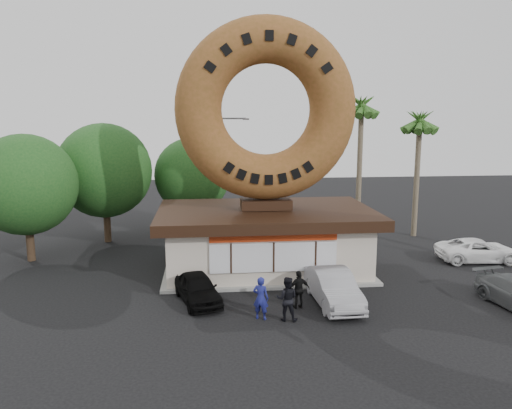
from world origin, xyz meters
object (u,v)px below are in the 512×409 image
at_px(person_right, 299,290).
at_px(car_black, 198,288).
at_px(person_left, 261,298).
at_px(car_white, 478,250).
at_px(giant_donut, 266,110).
at_px(donut_shop, 266,237).
at_px(car_silver, 333,288).
at_px(person_center, 287,299).
at_px(street_lamp, 223,167).

relative_size(person_right, car_black, 0.44).
bearing_deg(person_left, person_right, -127.75).
bearing_deg(car_white, person_right, 121.59).
bearing_deg(giant_donut, person_right, -82.38).
bearing_deg(donut_shop, person_right, -82.36).
bearing_deg(donut_shop, car_silver, -65.96).
bearing_deg(person_right, giant_donut, -93.78).
xyz_separation_m(donut_shop, person_left, (-1.00, -6.52, -0.88)).
distance_m(donut_shop, car_black, 5.74).
relative_size(person_center, car_silver, 0.40).
bearing_deg(person_right, street_lamp, -91.92).
bearing_deg(car_silver, car_white, 26.79).
height_order(car_black, car_white, car_white).
relative_size(giant_donut, car_black, 2.47).
relative_size(person_center, person_right, 1.09).
xyz_separation_m(person_left, car_silver, (3.32, 1.31, -0.14)).
height_order(car_black, car_silver, car_silver).
relative_size(car_silver, car_white, 0.98).
bearing_deg(giant_donut, person_left, -98.67).
bearing_deg(car_black, giant_donut, 35.51).
height_order(giant_donut, street_lamp, giant_donut).
bearing_deg(car_white, car_black, 111.00).
bearing_deg(giant_donut, person_center, -89.78).
relative_size(giant_donut, person_left, 5.19).
bearing_deg(person_right, person_center, 47.60).
distance_m(street_lamp, person_left, 16.94).
height_order(person_center, car_black, person_center).
distance_m(giant_donut, car_white, 14.37).
bearing_deg(person_right, car_silver, -179.18).
distance_m(donut_shop, person_right, 5.68).
bearing_deg(donut_shop, giant_donut, 90.00).
relative_size(donut_shop, car_black, 3.01).
xyz_separation_m(street_lamp, person_right, (2.60, -15.56, -3.66)).
xyz_separation_m(person_left, person_center, (1.02, -0.23, 0.02)).
xyz_separation_m(person_center, car_white, (12.07, 7.02, -0.27)).
bearing_deg(donut_shop, person_center, -89.78).
height_order(person_right, car_black, person_right).
distance_m(giant_donut, car_silver, 9.55).
height_order(person_center, person_right, person_center).
height_order(person_left, car_white, person_left).
bearing_deg(person_left, street_lamp, -63.92).
xyz_separation_m(donut_shop, person_right, (0.74, -5.55, -0.94)).
distance_m(donut_shop, person_left, 6.65).
xyz_separation_m(donut_shop, car_white, (12.09, 0.28, -1.13)).
bearing_deg(person_left, donut_shop, -75.59).
height_order(donut_shop, car_black, donut_shop).
height_order(street_lamp, person_right, street_lamp).
bearing_deg(street_lamp, person_left, -87.03).
xyz_separation_m(giant_donut, car_white, (12.09, 0.26, -7.75)).
distance_m(donut_shop, person_center, 6.80).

